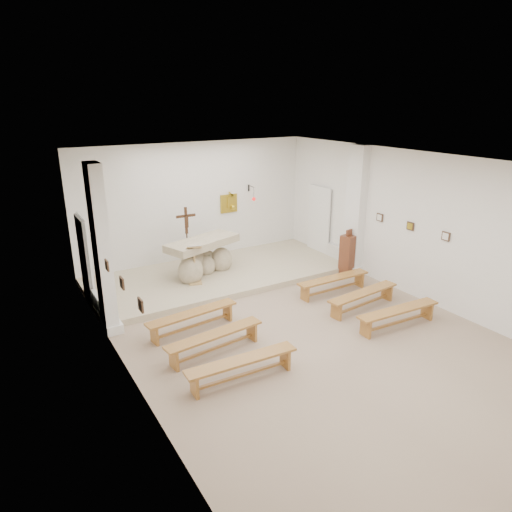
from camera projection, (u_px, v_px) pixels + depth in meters
ground at (296, 329)px, 9.66m from camera, size 7.00×10.00×0.00m
wall_left at (124, 286)px, 7.39m from camera, size 0.02×10.00×3.50m
wall_right at (418, 227)px, 10.79m from camera, size 0.02×10.00×3.50m
wall_back at (196, 204)px, 13.13m from camera, size 7.00×0.02×3.50m
ceiling at (301, 162)px, 8.52m from camera, size 7.00×10.00×0.02m
sanctuary_platform at (221, 274)px, 12.47m from camera, size 6.98×3.00×0.15m
pilaster_left at (102, 251)px, 9.07m from camera, size 0.26×0.55×3.50m
pilaster_right at (355, 211)px, 12.35m from camera, size 0.26×0.55×3.50m
gold_wall_relief at (229, 203)px, 13.65m from camera, size 0.55×0.04×0.55m
sanctuary_lamp at (253, 197)px, 13.74m from camera, size 0.11×0.36×0.44m
station_frame_left_front at (141, 305)px, 6.76m from camera, size 0.03×0.20×0.20m
station_frame_left_mid at (122, 283)px, 7.57m from camera, size 0.03×0.20×0.20m
station_frame_left_rear at (107, 265)px, 8.38m from camera, size 0.03×0.20×0.20m
station_frame_right_front at (446, 236)px, 10.15m from camera, size 0.03×0.20×0.20m
station_frame_right_mid at (410, 226)px, 10.96m from camera, size 0.03×0.20×0.20m
station_frame_right_rear at (380, 217)px, 11.76m from camera, size 0.03×0.20×0.20m
radiator_left at (99, 306)px, 10.09m from camera, size 0.10×0.85×0.52m
radiator_right at (337, 255)px, 13.43m from camera, size 0.10×0.85×0.52m
altar at (202, 259)px, 12.17m from camera, size 2.19×1.41×1.06m
lectern at (195, 264)px, 11.49m from camera, size 0.45×0.41×1.06m
crucifix_stand at (187, 234)px, 12.24m from camera, size 0.53×0.23×1.77m
potted_plant at (203, 263)px, 12.43m from camera, size 0.45×0.40×0.47m
donation_pedestal at (348, 255)px, 12.53m from camera, size 0.41×0.41×1.28m
bench_left_front at (193, 317)px, 9.48m from camera, size 2.05×0.55×0.43m
bench_right_front at (333, 281)px, 11.34m from camera, size 2.02×0.33×0.43m
bench_left_second at (215, 338)px, 8.63m from camera, size 2.05×0.54×0.43m
bench_right_second at (363, 296)px, 10.49m from camera, size 2.04×0.52×0.43m
bench_left_third at (242, 364)px, 7.79m from camera, size 2.03×0.41×0.43m
bench_right_third at (398, 313)px, 9.64m from camera, size 2.04×0.43×0.43m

